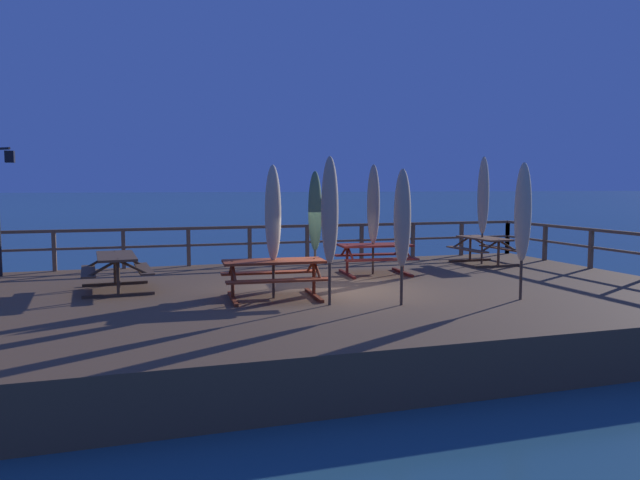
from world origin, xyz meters
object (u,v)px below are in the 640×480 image
object	(u,v)px
patio_umbrella_tall_mid_right	(523,213)
patio_umbrella_short_front	(483,196)
picnic_table_mid_left	(116,265)
lamp_post_hooked	(2,191)
patio_umbrella_tall_back_right	(273,214)
patio_umbrella_tall_front	(373,205)
picnic_table_back_right	(274,270)
patio_umbrella_tall_mid_left	(330,211)
picnic_table_mid_centre	(375,252)
picnic_table_back_left	(484,245)
patio_umbrella_short_back	(315,212)
patio_umbrella_tall_back_left	(402,219)

from	to	relation	value
patio_umbrella_tall_mid_right	patio_umbrella_short_front	distance (m)	5.44
picnic_table_mid_left	lamp_post_hooked	bearing A→B (deg)	132.78
patio_umbrella_tall_back_right	lamp_post_hooked	world-z (taller)	lamp_post_hooked
patio_umbrella_tall_front	patio_umbrella_short_front	distance (m)	3.87
patio_umbrella_tall_back_right	lamp_post_hooked	size ratio (longest dim) A/B	0.82
lamp_post_hooked	picnic_table_back_right	bearing A→B (deg)	-40.13
picnic_table_mid_left	patio_umbrella_tall_front	xyz separation A→B (m)	(6.12, 0.54, 1.20)
patio_umbrella_tall_mid_right	lamp_post_hooked	world-z (taller)	lamp_post_hooked
patio_umbrella_short_front	patio_umbrella_tall_mid_left	world-z (taller)	patio_umbrella_short_front
patio_umbrella_tall_back_right	patio_umbrella_short_front	xyz separation A→B (m)	(6.88, 3.34, 0.27)
picnic_table_back_right	patio_umbrella_tall_mid_left	distance (m)	1.75
picnic_table_mid_centre	patio_umbrella_tall_back_right	distance (m)	4.13
picnic_table_back_left	patio_umbrella_short_front	world-z (taller)	patio_umbrella_short_front
picnic_table_mid_centre	lamp_post_hooked	distance (m)	9.26
patio_umbrella_short_front	patio_umbrella_tall_mid_left	distance (m)	7.42
patio_umbrella_tall_front	patio_umbrella_short_back	size ratio (longest dim) A/B	1.07
patio_umbrella_tall_back_right	patio_umbrella_short_front	world-z (taller)	patio_umbrella_short_front
picnic_table_back_right	patio_umbrella_tall_mid_right	size ratio (longest dim) A/B	0.77
patio_umbrella_tall_front	picnic_table_mid_left	bearing A→B (deg)	-174.96
patio_umbrella_tall_front	patio_umbrella_short_front	xyz separation A→B (m)	(3.75, 0.94, 0.19)
picnic_table_back_right	patio_umbrella_short_back	xyz separation A→B (m)	(1.40, 1.77, 1.07)
patio_umbrella_short_back	patio_umbrella_tall_back_left	xyz separation A→B (m)	(0.73, -3.14, -0.01)
picnic_table_back_right	lamp_post_hooked	distance (m)	7.54
patio_umbrella_tall_back_left	lamp_post_hooked	distance (m)	9.90
picnic_table_back_right	picnic_table_mid_centre	bearing A→B (deg)	37.19
picnic_table_mid_centre	patio_umbrella_tall_back_right	xyz separation A→B (m)	(-3.18, -2.38, 1.12)
patio_umbrella_short_back	picnic_table_back_right	bearing A→B (deg)	-128.24
patio_umbrella_tall_back_left	patio_umbrella_tall_mid_right	bearing A→B (deg)	-4.69
picnic_table_mid_centre	lamp_post_hooked	world-z (taller)	lamp_post_hooked
picnic_table_mid_left	picnic_table_back_left	distance (m)	10.00
patio_umbrella_short_back	patio_umbrella_tall_mid_left	distance (m)	2.79
picnic_table_back_right	picnic_table_back_left	distance (m)	7.66
picnic_table_mid_left	patio_umbrella_tall_mid_right	distance (m)	8.42
picnic_table_mid_centre	lamp_post_hooked	xyz separation A→B (m)	(-8.82, 2.34, 1.56)
patio_umbrella_short_front	picnic_table_back_left	bearing A→B (deg)	-58.10
picnic_table_back_right	picnic_table_mid_left	bearing A→B (deg)	147.69
picnic_table_mid_centre	patio_umbrella_tall_back_right	world-z (taller)	patio_umbrella_tall_back_right
patio_umbrella_tall_front	lamp_post_hooked	xyz separation A→B (m)	(-8.77, 2.32, 0.36)
picnic_table_mid_centre	patio_umbrella_short_back	world-z (taller)	patio_umbrella_short_back
patio_umbrella_tall_mid_right	patio_umbrella_tall_back_left	size ratio (longest dim) A/B	1.05
picnic_table_back_left	patio_umbrella_tall_front	size ratio (longest dim) A/B	0.64
lamp_post_hooked	patio_umbrella_tall_front	bearing A→B (deg)	-14.83
picnic_table_back_left	patio_umbrella_short_back	distance (m)	5.82
picnic_table_mid_centre	patio_umbrella_tall_mid_right	distance (m)	4.38
picnic_table_back_left	patio_umbrella_short_back	xyz separation A→B (m)	(-5.51, -1.55, 1.08)
patio_umbrella_short_back	patio_umbrella_tall_back_left	world-z (taller)	patio_umbrella_short_back
patio_umbrella_tall_mid_right	patio_umbrella_tall_back_left	distance (m)	2.48
patio_umbrella_tall_mid_right	patio_umbrella_tall_mid_left	bearing A→B (deg)	170.75
picnic_table_mid_left	patio_umbrella_tall_mid_left	bearing A→B (deg)	-36.61
picnic_table_mid_left	picnic_table_back_right	distance (m)	3.54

